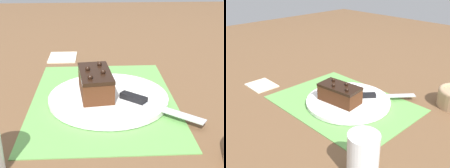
% 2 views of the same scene
% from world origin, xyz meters
% --- Properties ---
extents(ground_plane, '(3.00, 3.00, 0.00)m').
position_xyz_m(ground_plane, '(0.00, 0.00, 0.00)').
color(ground_plane, brown).
extents(placemat_woven, '(0.46, 0.34, 0.00)m').
position_xyz_m(placemat_woven, '(0.00, 0.00, 0.00)').
color(placemat_woven, '#609E4C').
rests_on(placemat_woven, ground_plane).
extents(cake_plate, '(0.28, 0.28, 0.01)m').
position_xyz_m(cake_plate, '(-0.01, -0.01, 0.01)').
color(cake_plate, white).
rests_on(cake_plate, placemat_woven).
extents(chocolate_cake, '(0.15, 0.09, 0.07)m').
position_xyz_m(chocolate_cake, '(-0.00, 0.02, 0.05)').
color(chocolate_cake, '#472614').
rests_on(chocolate_cake, cake_plate).
extents(serving_knife, '(0.15, 0.17, 0.01)m').
position_xyz_m(serving_knife, '(-0.06, -0.09, 0.02)').
color(serving_knife, black).
rests_on(serving_knife, cake_plate).
extents(folded_napkin, '(0.11, 0.09, 0.01)m').
position_xyz_m(folded_napkin, '(0.32, 0.13, 0.00)').
color(folded_napkin, beige).
rests_on(folded_napkin, ground_plane).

